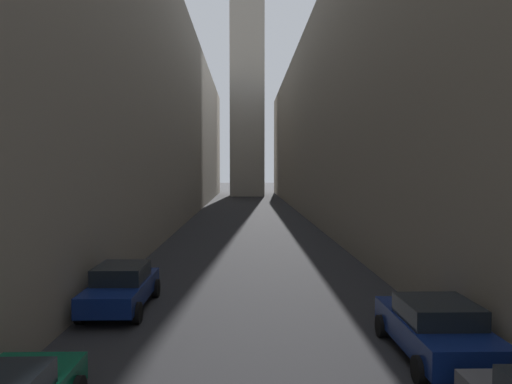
# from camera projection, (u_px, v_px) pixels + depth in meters

# --- Properties ---
(ground_plane) EXTENTS (264.00, 264.00, 0.00)m
(ground_plane) POSITION_uv_depth(u_px,v_px,m) (249.00, 221.00, 44.45)
(ground_plane) COLOR #232326
(building_block_left) EXTENTS (14.68, 108.00, 19.08)m
(building_block_left) POSITION_uv_depth(u_px,v_px,m) (110.00, 117.00, 45.75)
(building_block_left) COLOR gray
(building_block_left) RESTS_ON ground
(building_block_right) EXTENTS (12.46, 108.00, 18.42)m
(building_block_right) POSITION_uv_depth(u_px,v_px,m) (373.00, 121.00, 46.28)
(building_block_right) COLOR #756B5B
(building_block_right) RESTS_ON ground
(clock_tower) EXTENTS (6.61, 6.61, 61.45)m
(clock_tower) POSITION_uv_depth(u_px,v_px,m) (247.00, 15.00, 87.03)
(clock_tower) COLOR gray
(clock_tower) RESTS_ON ground
(parked_car_left_third) EXTENTS (1.93, 4.53, 1.48)m
(parked_car_left_third) POSITION_uv_depth(u_px,v_px,m) (121.00, 287.00, 16.34)
(parked_car_left_third) COLOR navy
(parked_car_left_third) RESTS_ON ground
(parked_car_right_third) EXTENTS (2.05, 4.41, 1.44)m
(parked_car_right_third) POSITION_uv_depth(u_px,v_px,m) (436.00, 328.00, 12.12)
(parked_car_right_third) COLOR navy
(parked_car_right_third) RESTS_ON ground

